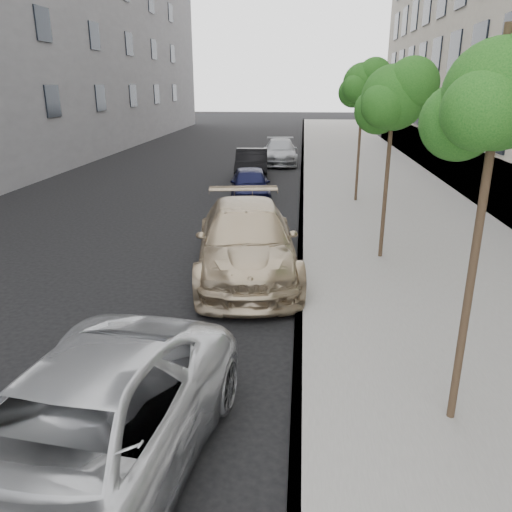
# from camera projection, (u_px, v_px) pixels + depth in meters

# --- Properties ---
(ground) EXTENTS (160.00, 160.00, 0.00)m
(ground) POSITION_uv_depth(u_px,v_px,m) (187.00, 495.00, 5.48)
(ground) COLOR black
(ground) RESTS_ON ground
(sidewalk) EXTENTS (6.40, 72.00, 0.14)m
(sidewalk) POSITION_uv_depth(u_px,v_px,m) (359.00, 164.00, 27.68)
(sidewalk) COLOR gray
(sidewalk) RESTS_ON ground
(curb) EXTENTS (0.15, 72.00, 0.14)m
(curb) POSITION_uv_depth(u_px,v_px,m) (302.00, 163.00, 27.95)
(curb) COLOR #9E9B93
(curb) RESTS_ON ground
(tree_near) EXTENTS (1.56, 1.36, 4.80)m
(tree_near) POSITION_uv_depth(u_px,v_px,m) (501.00, 96.00, 5.26)
(tree_near) COLOR #38281C
(tree_near) RESTS_ON sidewalk
(tree_mid) EXTENTS (1.80, 1.60, 4.74)m
(tree_mid) POSITION_uv_depth(u_px,v_px,m) (395.00, 98.00, 11.43)
(tree_mid) COLOR #38281C
(tree_mid) RESTS_ON sidewalk
(tree_far) EXTENTS (1.75, 1.55, 5.03)m
(tree_far) POSITION_uv_depth(u_px,v_px,m) (364.00, 84.00, 17.45)
(tree_far) COLOR #38281C
(tree_far) RESTS_ON sidewalk
(minivan) EXTENTS (3.03, 5.47, 1.45)m
(minivan) POSITION_uv_depth(u_px,v_px,m) (74.00, 444.00, 5.20)
(minivan) COLOR silver
(minivan) RESTS_ON ground
(suv) EXTENTS (3.04, 5.87, 1.63)m
(suv) POSITION_uv_depth(u_px,v_px,m) (246.00, 240.00, 11.70)
(suv) COLOR tan
(suv) RESTS_ON ground
(sedan_blue) EXTENTS (1.94, 3.88, 1.27)m
(sedan_blue) POSITION_uv_depth(u_px,v_px,m) (250.00, 184.00, 19.17)
(sedan_blue) COLOR black
(sedan_blue) RESTS_ON ground
(sedan_black) EXTENTS (1.80, 4.32, 1.39)m
(sedan_black) POSITION_uv_depth(u_px,v_px,m) (252.00, 164.00, 23.49)
(sedan_black) COLOR black
(sedan_black) RESTS_ON ground
(sedan_rear) EXTENTS (2.10, 4.70, 1.34)m
(sedan_rear) POSITION_uv_depth(u_px,v_px,m) (280.00, 152.00, 28.12)
(sedan_rear) COLOR #96989D
(sedan_rear) RESTS_ON ground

